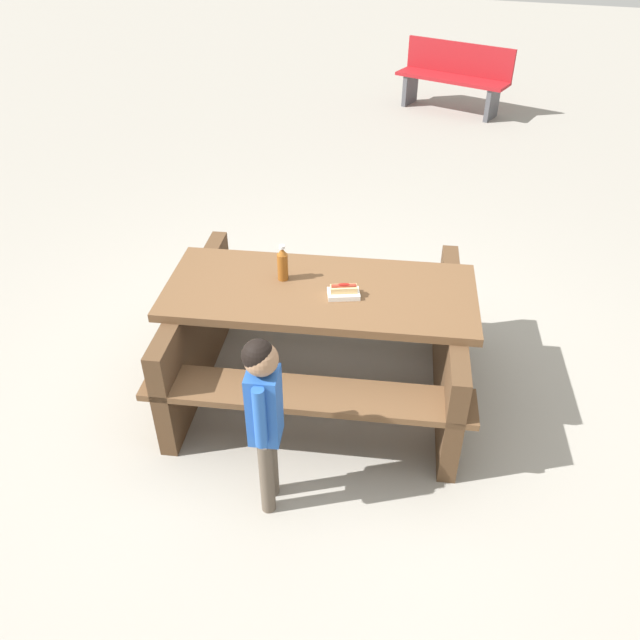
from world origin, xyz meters
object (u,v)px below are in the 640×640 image
object	(u,v)px
soda_bottle	(283,264)
picnic_table	(320,331)
child_in_coat	(264,406)
hotdog_tray	(344,291)
park_bench_near	(454,76)

from	to	relation	value
soda_bottle	picnic_table	bearing A→B (deg)	-7.68
soda_bottle	child_in_coat	size ratio (longest dim) A/B	0.21
child_in_coat	picnic_table	bearing A→B (deg)	91.57
picnic_table	hotdog_tray	xyz separation A→B (m)	(0.15, -0.04, 0.34)
picnic_table	child_in_coat	xyz separation A→B (m)	(0.03, -0.94, 0.23)
picnic_table	soda_bottle	world-z (taller)	soda_bottle
soda_bottle	child_in_coat	bearing A→B (deg)	-74.78
picnic_table	child_in_coat	world-z (taller)	child_in_coat
soda_bottle	park_bench_near	size ratio (longest dim) A/B	0.14
child_in_coat	park_bench_near	distance (m)	6.91
soda_bottle	park_bench_near	world-z (taller)	soda_bottle
hotdog_tray	park_bench_near	size ratio (longest dim) A/B	0.13
soda_bottle	park_bench_near	bearing A→B (deg)	87.97
child_in_coat	park_bench_near	size ratio (longest dim) A/B	0.68
soda_bottle	child_in_coat	distance (m)	1.02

